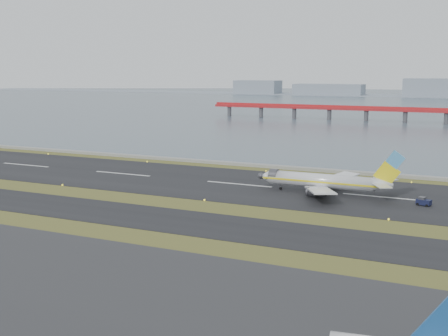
{
  "coord_description": "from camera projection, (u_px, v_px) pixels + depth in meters",
  "views": [
    {
      "loc": [
        61.11,
        -115.7,
        32.51
      ],
      "look_at": [
        -1.14,
        22.0,
        6.01
      ],
      "focal_mm": 45.0,
      "sensor_mm": 36.0,
      "label": 1
    }
  ],
  "objects": [
    {
      "name": "ground",
      "position": [
        191.0,
        207.0,
        134.25
      ],
      "size": [
        1000.0,
        1000.0,
        0.0
      ],
      "primitive_type": "plane",
      "color": "#3F4B1B",
      "rests_on": "ground"
    },
    {
      "name": "apron_strip",
      "position": [
        22.0,
        287.0,
        84.88
      ],
      "size": [
        1000.0,
        50.0,
        0.1
      ],
      "primitive_type": "cube",
      "color": "#2E2E31",
      "rests_on": "ground"
    },
    {
      "name": "taxiway_strip",
      "position": [
        165.0,
        219.0,
        123.47
      ],
      "size": [
        1000.0,
        18.0,
        0.1
      ],
      "primitive_type": "cube",
      "color": "black",
      "rests_on": "ground"
    },
    {
      "name": "runway_strip",
      "position": [
        239.0,
        184.0,
        161.17
      ],
      "size": [
        1000.0,
        45.0,
        0.1
      ],
      "primitive_type": "cube",
      "color": "black",
      "rests_on": "ground"
    },
    {
      "name": "seawall",
      "position": [
        274.0,
        167.0,
        188.02
      ],
      "size": [
        1000.0,
        2.5,
        1.0
      ],
      "primitive_type": "cube",
      "color": "gray",
      "rests_on": "ground"
    },
    {
      "name": "bay_water",
      "position": [
        410.0,
        104.0,
        547.11
      ],
      "size": [
        1400.0,
        800.0,
        1.3
      ],
      "primitive_type": "cube",
      "color": "#41525D",
      "rests_on": "ground"
    },
    {
      "name": "red_pier",
      "position": [
        405.0,
        111.0,
        349.26
      ],
      "size": [
        260.0,
        5.0,
        10.2
      ],
      "color": "red",
      "rests_on": "ground"
    },
    {
      "name": "far_shoreline",
      "position": [
        437.0,
        92.0,
        684.14
      ],
      "size": [
        1400.0,
        80.0,
        60.5
      ],
      "color": "#8793A0",
      "rests_on": "ground"
    },
    {
      "name": "airliner",
      "position": [
        326.0,
        181.0,
        148.02
      ],
      "size": [
        38.52,
        32.89,
        12.8
      ],
      "color": "silver",
      "rests_on": "ground"
    },
    {
      "name": "pushback_tug",
      "position": [
        423.0,
        202.0,
        135.73
      ],
      "size": [
        3.74,
        2.77,
        2.14
      ],
      "rotation": [
        0.0,
        0.0,
        -0.29
      ],
      "color": "#131836",
      "rests_on": "ground"
    }
  ]
}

